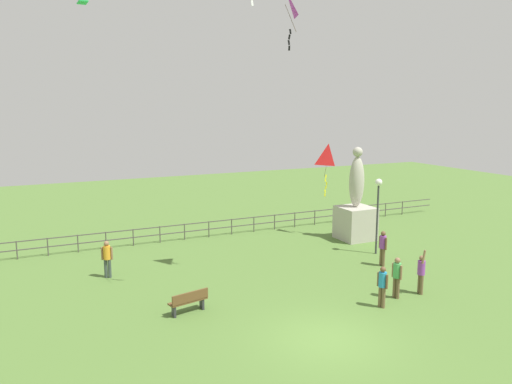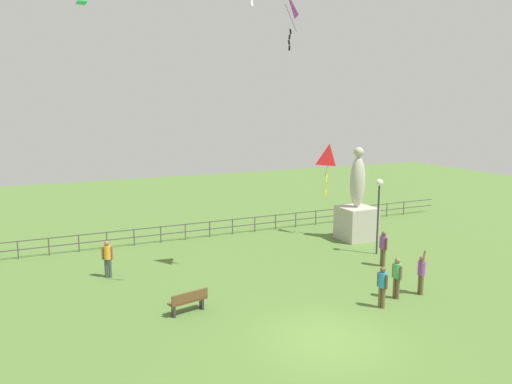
# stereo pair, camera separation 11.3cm
# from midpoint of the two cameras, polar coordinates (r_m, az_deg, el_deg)

# --- Properties ---
(ground_plane) EXTENTS (80.00, 80.00, 0.00)m
(ground_plane) POSITION_cam_midpoint_polar(r_m,az_deg,el_deg) (17.29, 7.94, -16.39)
(ground_plane) COLOR #517533
(statue_monument) EXTENTS (1.88, 1.88, 5.34)m
(statue_monument) POSITION_cam_midpoint_polar(r_m,az_deg,el_deg) (29.20, 11.22, -2.31)
(statue_monument) COLOR #B2AD9E
(statue_monument) RESTS_ON ground_plane
(lamppost) EXTENTS (0.36, 0.36, 3.95)m
(lamppost) POSITION_cam_midpoint_polar(r_m,az_deg,el_deg) (26.26, 13.67, -0.76)
(lamppost) COLOR #38383D
(lamppost) RESTS_ON ground_plane
(park_bench) EXTENTS (1.55, 0.73, 0.85)m
(park_bench) POSITION_cam_midpoint_polar(r_m,az_deg,el_deg) (19.09, -7.87, -12.25)
(park_bench) COLOR brown
(park_bench) RESTS_ON ground_plane
(person_0) EXTENTS (0.30, 0.48, 1.62)m
(person_0) POSITION_cam_midpoint_polar(r_m,az_deg,el_deg) (19.82, 14.10, -10.18)
(person_0) COLOR brown
(person_0) RESTS_ON ground_plane
(person_1) EXTENTS (0.32, 0.52, 1.71)m
(person_1) POSITION_cam_midpoint_polar(r_m,az_deg,el_deg) (24.76, 14.18, -6.00)
(person_1) COLOR brown
(person_1) RESTS_ON ground_plane
(person_2) EXTENTS (0.33, 0.49, 1.92)m
(person_2) POSITION_cam_midpoint_polar(r_m,az_deg,el_deg) (21.60, 18.23, -8.62)
(person_2) COLOR brown
(person_2) RESTS_ON ground_plane
(person_3) EXTENTS (0.48, 0.31, 1.70)m
(person_3) POSITION_cam_midpoint_polar(r_m,az_deg,el_deg) (23.39, -16.81, -7.09)
(person_3) COLOR #3F4C47
(person_3) RESTS_ON ground_plane
(person_4) EXTENTS (0.31, 0.50, 1.68)m
(person_4) POSITION_cam_midpoint_polar(r_m,az_deg,el_deg) (20.88, 15.66, -9.12)
(person_4) COLOR brown
(person_4) RESTS_ON ground_plane
(kite_0) EXTENTS (0.97, 1.07, 3.06)m
(kite_0) POSITION_cam_midpoint_polar(r_m,az_deg,el_deg) (29.61, 8.16, 4.00)
(kite_0) COLOR red
(kite_2) EXTENTS (0.81, 0.88, 2.37)m
(kite_2) POSITION_cam_midpoint_polar(r_m,az_deg,el_deg) (21.59, 3.22, 20.45)
(kite_2) COLOR #B22DB2
(waterfront_railing) EXTENTS (36.03, 0.06, 0.95)m
(waterfront_railing) POSITION_cam_midpoint_polar(r_m,az_deg,el_deg) (29.00, -7.99, -4.22)
(waterfront_railing) COLOR #4C4742
(waterfront_railing) RESTS_ON ground_plane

